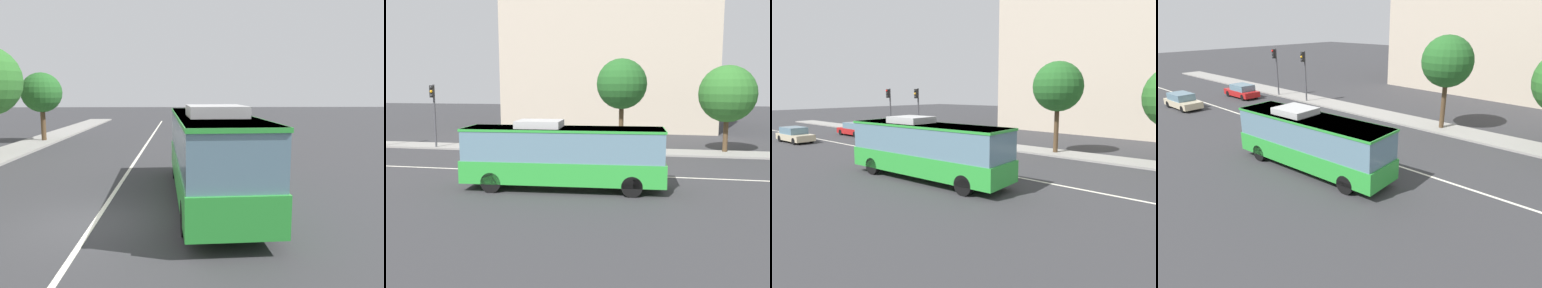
{
  "view_description": "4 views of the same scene",
  "coord_description": "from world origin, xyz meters",
  "views": [
    {
      "loc": [
        -10.75,
        -2.64,
        3.93
      ],
      "look_at": [
        3.15,
        -3.01,
        1.94
      ],
      "focal_mm": 34.96,
      "sensor_mm": 36.0,
      "label": 1
    },
    {
      "loc": [
        6.88,
        -23.53,
        5.25
      ],
      "look_at": [
        3.3,
        -4.17,
        2.39
      ],
      "focal_mm": 38.78,
      "sensor_mm": 36.0,
      "label": 2
    },
    {
      "loc": [
        15.92,
        -16.1,
        4.84
      ],
      "look_at": [
        4.86,
        -3.3,
        2.2
      ],
      "focal_mm": 31.35,
      "sensor_mm": 36.0,
      "label": 3
    },
    {
      "loc": [
        16.18,
        -15.62,
        8.2
      ],
      "look_at": [
        4.91,
        -3.11,
        1.99
      ],
      "focal_mm": 31.77,
      "sensor_mm": 36.0,
      "label": 4
    }
  ],
  "objects": [
    {
      "name": "lane_centre_line",
      "position": [
        0.0,
        0.0,
        0.01
      ],
      "size": [
        76.0,
        0.16,
        0.01
      ],
      "primitive_type": "cube",
      "color": "silver",
      "rests_on": "ground_plane"
    },
    {
      "name": "transit_bus",
      "position": [
        2.45,
        -3.66,
        1.81
      ],
      "size": [
        10.13,
        3.06,
        3.46
      ],
      "rotation": [
        0.0,
        0.0,
        0.06
      ],
      "color": "green",
      "rests_on": "ground_plane"
    },
    {
      "name": "ground_plane",
      "position": [
        0.0,
        0.0,
        0.0
      ],
      "size": [
        160.0,
        160.0,
        0.0
      ],
      "primitive_type": "plane",
      "color": "#333335"
    },
    {
      "name": "street_tree_kerbside_centre",
      "position": [
        18.23,
        8.05,
        3.77
      ],
      "size": [
        3.02,
        3.02,
        5.31
      ],
      "color": "#4C3823",
      "rests_on": "ground_plane"
    }
  ]
}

